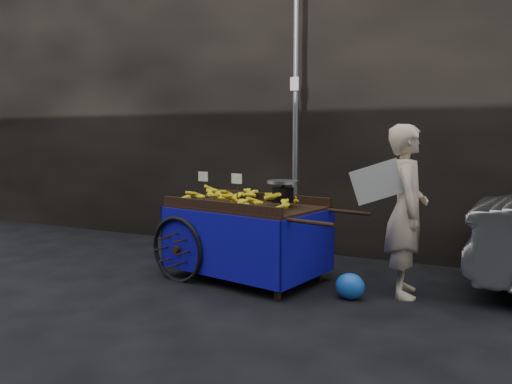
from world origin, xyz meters
The scene contains 6 objects.
ground centered at (0.00, 0.00, 0.00)m, with size 80.00×80.00×0.00m, color black.
building_wall centered at (0.39, 2.60, 2.50)m, with size 13.50×2.00×5.00m.
street_pole centered at (0.30, 1.30, 2.01)m, with size 0.12×0.10×4.00m.
banana_cart centered at (0.15, 0.01, 0.79)m, with size 2.52×1.49×1.28m.
vendor centered at (1.99, 0.17, 0.91)m, with size 0.83×0.74×1.81m.
plastic_bag centered at (1.52, -0.23, 0.14)m, with size 0.30×0.24×0.27m, color blue.
Camera 1 is at (2.83, -5.18, 1.67)m, focal length 35.00 mm.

